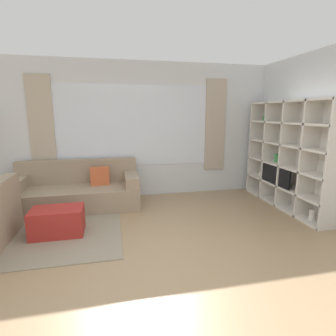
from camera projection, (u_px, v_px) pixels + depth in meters
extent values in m
plane|color=#9E7F5B|center=(163.00, 283.00, 2.69)|extent=(16.00, 16.00, 0.00)
cube|color=silver|center=(134.00, 131.00, 5.28)|extent=(6.82, 0.07, 2.70)
cube|color=silver|center=(134.00, 126.00, 5.22)|extent=(3.09, 0.01, 1.60)
cube|color=#B2A38E|center=(42.00, 127.00, 4.86)|extent=(0.44, 0.03, 1.90)
cube|color=#B2A38E|center=(215.00, 125.00, 5.56)|extent=(0.44, 0.03, 1.90)
cube|color=silver|center=(311.00, 135.00, 4.41)|extent=(0.07, 4.17, 2.70)
cube|color=gray|center=(43.00, 231.00, 3.85)|extent=(2.25, 2.05, 0.01)
cube|color=silver|center=(296.00, 155.00, 4.74)|extent=(0.02, 2.10, 1.92)
cube|color=silver|center=(336.00, 167.00, 3.70)|extent=(0.35, 0.04, 1.92)
cube|color=silver|center=(309.00, 160.00, 4.20)|extent=(0.35, 0.04, 1.92)
cube|color=silver|center=(288.00, 155.00, 4.71)|extent=(0.35, 0.04, 1.92)
cube|color=silver|center=(270.00, 151.00, 5.21)|extent=(0.35, 0.04, 1.92)
cube|color=silver|center=(256.00, 148.00, 5.71)|extent=(0.35, 0.04, 1.92)
cube|color=silver|center=(283.00, 205.00, 4.90)|extent=(0.35, 2.10, 0.04)
cube|color=silver|center=(285.00, 186.00, 4.82)|extent=(0.35, 2.10, 0.04)
cube|color=silver|center=(287.00, 166.00, 4.75)|extent=(0.35, 2.10, 0.04)
cube|color=silver|center=(289.00, 145.00, 4.67)|extent=(0.35, 2.10, 0.04)
cube|color=silver|center=(291.00, 123.00, 4.59)|extent=(0.35, 2.10, 0.04)
cube|color=silver|center=(293.00, 101.00, 4.51)|extent=(0.35, 2.10, 0.04)
cube|color=black|center=(275.00, 176.00, 4.87)|extent=(0.04, 0.84, 0.33)
cube|color=black|center=(275.00, 183.00, 4.90)|extent=(0.10, 0.24, 0.03)
cylinder|color=#388947|center=(265.00, 118.00, 5.31)|extent=(0.09, 0.09, 0.10)
cylinder|color=#388947|center=(277.00, 158.00, 4.99)|extent=(0.09, 0.09, 0.16)
cylinder|color=white|center=(260.00, 174.00, 5.58)|extent=(0.06, 0.06, 0.08)
cylinder|color=white|center=(312.00, 215.00, 4.16)|extent=(0.09, 0.09, 0.17)
cube|color=gray|center=(78.00, 198.00, 4.77)|extent=(2.20, 0.91, 0.39)
cube|color=gray|center=(78.00, 171.00, 5.03)|extent=(2.20, 0.18, 0.45)
cube|color=gray|center=(17.00, 185.00, 4.50)|extent=(0.24, 0.85, 0.21)
cube|color=gray|center=(131.00, 179.00, 4.91)|extent=(0.24, 0.85, 0.21)
cube|color=#C65B33|center=(100.00, 176.00, 4.86)|extent=(0.35, 0.14, 0.34)
cube|color=#A82823|center=(58.00, 222.00, 3.71)|extent=(0.71, 0.45, 0.39)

